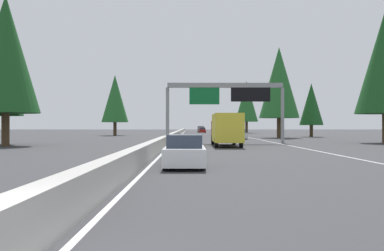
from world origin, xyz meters
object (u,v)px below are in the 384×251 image
object	(u,v)px
bus_mid_center	(227,127)
sedan_near_center	(240,134)
conifer_right_distant	(247,101)
minivan_distant_b	(222,130)
conifer_left_foreground	(6,54)
conifer_left_mid	(115,99)
box_truck_distant_a	(226,129)
conifer_right_far	(311,104)
sedan_far_center	(202,130)
sedan_far_right	(185,152)
pickup_near_right	(201,129)
conifer_right_mid	(279,83)
sign_gantry_overhead	(227,95)

from	to	relation	value
bus_mid_center	sedan_near_center	xyz separation A→B (m)	(-16.85, -0.21, -1.03)
conifer_right_distant	minivan_distant_b	bearing A→B (deg)	155.45
conifer_left_foreground	conifer_left_mid	world-z (taller)	conifer_left_foreground
box_truck_distant_a	conifer_right_far	distance (m)	37.21
box_truck_distant_a	sedan_far_center	size ratio (longest dim) A/B	1.93
box_truck_distant_a	conifer_right_distant	distance (m)	73.31
conifer_right_far	sedan_near_center	bearing A→B (deg)	131.47
conifer_left_mid	sedan_far_right	bearing A→B (deg)	-167.06
sedan_far_right	pickup_near_right	bearing A→B (deg)	-1.85
sedan_far_center	conifer_right_mid	size ratio (longest dim) A/B	0.31
minivan_distant_b	sign_gantry_overhead	bearing A→B (deg)	176.30
conifer_right_mid	conifer_right_distant	distance (m)	45.31
bus_mid_center	minivan_distant_b	xyz separation A→B (m)	(17.36, -0.28, -0.77)
conifer_right_mid	conifer_right_distant	bearing A→B (deg)	-1.32
sedan_far_center	conifer_right_mid	xyz separation A→B (m)	(-48.49, -10.56, 7.94)
sign_gantry_overhead	sedan_far_right	world-z (taller)	sign_gantry_overhead
sedan_far_right	conifer_right_mid	xyz separation A→B (m)	(46.27, -14.14, 7.94)
sedan_near_center	conifer_right_mid	bearing A→B (deg)	-48.28
bus_mid_center	conifer_left_mid	bearing A→B (deg)	74.62
sign_gantry_overhead	sedan_far_center	bearing A→B (deg)	0.48
minivan_distant_b	conifer_right_distant	xyz separation A→B (m)	(17.26, -7.88, 7.40)
bus_mid_center	conifer_right_distant	bearing A→B (deg)	-13.27
pickup_near_right	conifer_right_distant	world-z (taller)	conifer_right_distant
conifer_left_foreground	conifer_right_far	bearing A→B (deg)	-48.57
box_truck_distant_a	conifer_left_mid	distance (m)	47.28
sedan_far_right	conifer_right_far	bearing A→B (deg)	-21.82
conifer_right_distant	conifer_left_foreground	xyz separation A→B (m)	(-72.42, 31.73, 0.07)
sedan_far_center	minivan_distant_b	xyz separation A→B (m)	(-20.45, -3.72, 0.27)
pickup_near_right	conifer_right_far	bearing A→B (deg)	-162.43
pickup_near_right	box_truck_distant_a	bearing A→B (deg)	-179.94
conifer_left_mid	conifer_right_mid	bearing A→B (deg)	-120.13
conifer_right_mid	conifer_right_far	xyz separation A→B (m)	(5.92, -6.76, -3.08)
sedan_near_center	box_truck_distant_a	bearing A→B (deg)	169.87
sign_gantry_overhead	conifer_right_distant	size ratio (longest dim) A/B	0.92
conifer_left_mid	conifer_right_distant	bearing A→B (deg)	-45.90
sedan_far_right	conifer_right_mid	bearing A→B (deg)	-16.99
sedan_near_center	conifer_right_distant	world-z (taller)	conifer_right_distant
conifer_left_mid	sedan_near_center	bearing A→B (deg)	-136.39
bus_mid_center	conifer_left_mid	xyz separation A→B (m)	(5.90, 21.47, 5.49)
box_truck_distant_a	sedan_far_center	distance (m)	75.27
sedan_near_center	sedan_far_center	bearing A→B (deg)	3.82
sedan_near_center	minivan_distant_b	distance (m)	34.20
sedan_far_right	bus_mid_center	size ratio (longest dim) A/B	0.38
minivan_distant_b	conifer_right_mid	xyz separation A→B (m)	(-28.04, -6.84, 7.68)
sign_gantry_overhead	sedan_far_center	size ratio (longest dim) A/B	2.88
pickup_near_right	conifer_right_mid	xyz separation A→B (m)	(-61.01, -10.68, 7.71)
sedan_far_right	conifer_left_foreground	size ratio (longest dim) A/B	0.32
minivan_distant_b	conifer_left_mid	xyz separation A→B (m)	(-11.45, 21.75, 6.25)
pickup_near_right	sedan_far_center	bearing A→B (deg)	-179.44
sedan_far_center	minivan_distant_b	world-z (taller)	minivan_distant_b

